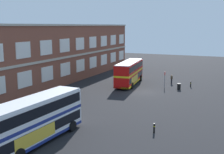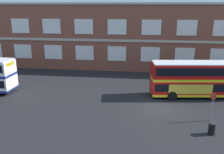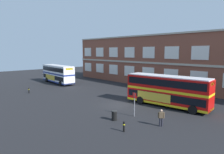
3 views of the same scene
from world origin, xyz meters
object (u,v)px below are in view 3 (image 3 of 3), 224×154
at_px(double_decker_near, 58,74).
at_px(safety_bollard_west, 29,90).
at_px(bus_stand_flag, 134,102).
at_px(safety_bollard_east, 124,126).
at_px(station_litter_bin, 114,115).
at_px(double_decker_middle, 167,90).
at_px(waiting_passenger, 161,117).

xyz_separation_m(double_decker_near, safety_bollard_west, (6.59, -9.01, -1.66)).
bearing_deg(bus_stand_flag, safety_bollard_east, -60.65).
distance_m(station_litter_bin, safety_bollard_east, 3.16).
xyz_separation_m(station_litter_bin, safety_bollard_west, (-20.13, -1.46, -0.03)).
relative_size(double_decker_middle, station_litter_bin, 10.90).
relative_size(double_decker_near, bus_stand_flag, 4.11).
height_order(bus_stand_flag, safety_bollard_east, bus_stand_flag).
xyz_separation_m(double_decker_near, double_decker_middle, (27.43, 1.35, 0.00)).
height_order(double_decker_near, bus_stand_flag, double_decker_near).
bearing_deg(double_decker_near, safety_bollard_east, -16.95).
bearing_deg(waiting_passenger, safety_bollard_east, -113.03).
height_order(double_decker_near, waiting_passenger, double_decker_near).
distance_m(waiting_passenger, safety_bollard_east, 3.94).
distance_m(safety_bollard_west, safety_bollard_east, 22.94).
bearing_deg(safety_bollard_east, safety_bollard_west, -179.96).
xyz_separation_m(double_decker_near, safety_bollard_east, (29.53, -9.00, -1.66)).
distance_m(double_decker_near, safety_bollard_east, 30.92).
bearing_deg(double_decker_middle, waiting_passenger, -61.70).
height_order(double_decker_near, safety_bollard_east, double_decker_near).
bearing_deg(double_decker_middle, double_decker_near, -177.17).
distance_m(double_decker_near, safety_bollard_west, 11.29).
xyz_separation_m(bus_stand_flag, station_litter_bin, (-0.58, -2.54, -1.12)).
distance_m(double_decker_middle, bus_stand_flag, 6.40).
distance_m(double_decker_near, waiting_passenger, 31.55).
bearing_deg(safety_bollard_east, station_litter_bin, 152.86).
bearing_deg(double_decker_near, double_decker_middle, 2.83).
height_order(double_decker_middle, bus_stand_flag, double_decker_middle).
bearing_deg(station_litter_bin, safety_bollard_east, -27.14).
height_order(double_decker_middle, safety_bollard_west, double_decker_middle).
xyz_separation_m(waiting_passenger, safety_bollard_west, (-24.47, -3.62, -0.44)).
bearing_deg(waiting_passenger, safety_bollard_west, -171.59).
distance_m(double_decker_middle, safety_bollard_east, 10.69).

